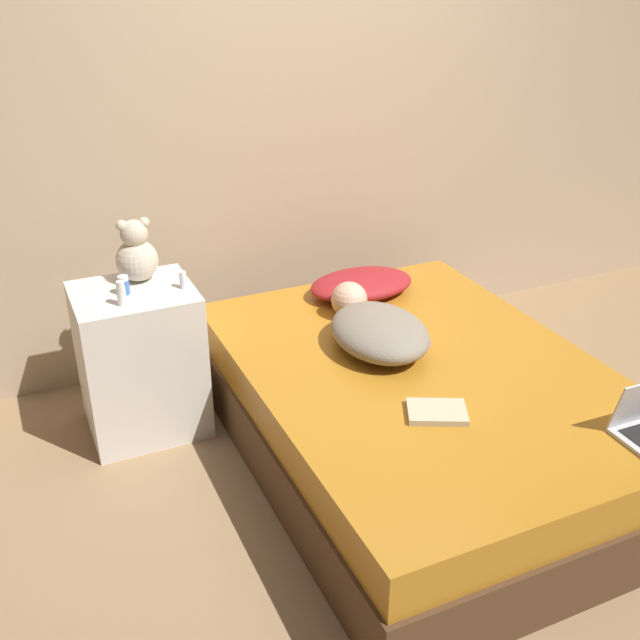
{
  "coord_description": "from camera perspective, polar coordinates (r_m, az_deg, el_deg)",
  "views": [
    {
      "loc": [
        -1.53,
        -2.31,
        2.05
      ],
      "look_at": [
        -0.37,
        0.25,
        0.64
      ],
      "focal_mm": 42.0,
      "sensor_mm": 36.0,
      "label": 1
    }
  ],
  "objects": [
    {
      "name": "nightstand",
      "position": [
        3.51,
        -13.5,
        -3.04
      ],
      "size": [
        0.52,
        0.46,
        0.7
      ],
      "color": "silver",
      "rests_on": "ground_plane"
    },
    {
      "name": "bottle_clear",
      "position": [
        3.32,
        -10.39,
        3.01
      ],
      "size": [
        0.03,
        0.03,
        0.08
      ],
      "color": "silver",
      "rests_on": "nightstand"
    },
    {
      "name": "bed",
      "position": [
        3.31,
        7.65,
        -6.96
      ],
      "size": [
        1.45,
        2.01,
        0.46
      ],
      "color": "#4C331E",
      "rests_on": "ground_plane"
    },
    {
      "name": "teddy_bear",
      "position": [
        3.41,
        -13.82,
        4.92
      ],
      "size": [
        0.19,
        0.19,
        0.29
      ],
      "color": "beige",
      "rests_on": "nightstand"
    },
    {
      "name": "bottle_white",
      "position": [
        3.21,
        -14.9,
        1.95
      ],
      "size": [
        0.04,
        0.04,
        0.11
      ],
      "color": "white",
      "rests_on": "nightstand"
    },
    {
      "name": "wall_back",
      "position": [
        3.97,
        -1.41,
        15.8
      ],
      "size": [
        8.0,
        0.06,
        2.6
      ],
      "color": "tan",
      "rests_on": "ground_plane"
    },
    {
      "name": "bottle_blue",
      "position": [
        3.32,
        -14.73,
        2.57
      ],
      "size": [
        0.05,
        0.05,
        0.08
      ],
      "color": "#3866B2",
      "rests_on": "nightstand"
    },
    {
      "name": "pillow",
      "position": [
        3.79,
        3.18,
        2.74
      ],
      "size": [
        0.54,
        0.36,
        0.11
      ],
      "color": "maroon",
      "rests_on": "bed"
    },
    {
      "name": "book",
      "position": [
        2.88,
        8.9,
        -6.93
      ],
      "size": [
        0.27,
        0.24,
        0.02
      ],
      "rotation": [
        0.0,
        0.0,
        -0.45
      ],
      "color": "#C6B793",
      "rests_on": "bed"
    },
    {
      "name": "person_lying",
      "position": [
        3.31,
        4.3,
        -0.58
      ],
      "size": [
        0.44,
        0.71,
        0.17
      ],
      "rotation": [
        0.0,
        0.0,
        -0.07
      ],
      "color": "gray",
      "rests_on": "bed"
    },
    {
      "name": "ground_plane",
      "position": [
        3.44,
        7.42,
        -10.1
      ],
      "size": [
        12.0,
        12.0,
        0.0
      ],
      "primitive_type": "plane",
      "color": "#937551"
    }
  ]
}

